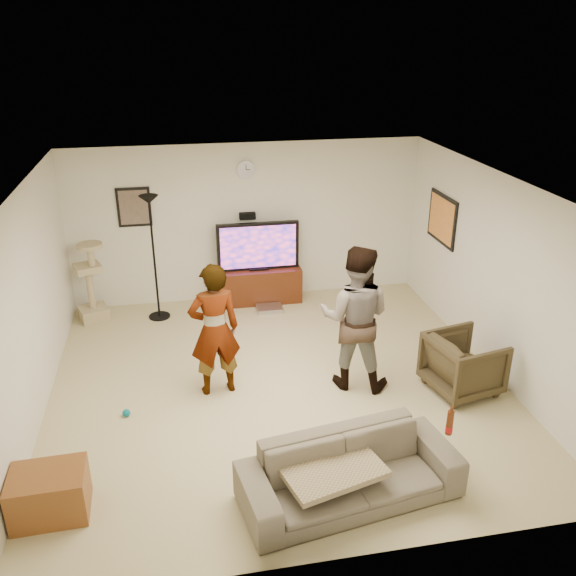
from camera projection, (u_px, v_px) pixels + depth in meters
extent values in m
cube|color=tan|center=(278.00, 385.00, 7.53)|extent=(5.50, 5.50, 0.02)
cube|color=white|center=(277.00, 186.00, 6.53)|extent=(5.50, 5.50, 0.02)
cube|color=silver|center=(247.00, 223.00, 9.51)|extent=(5.50, 0.04, 2.50)
cube|color=silver|center=(340.00, 437.00, 4.55)|extent=(5.50, 0.04, 2.50)
cube|color=silver|center=(28.00, 311.00, 6.55)|extent=(0.04, 5.50, 2.50)
cube|color=silver|center=(495.00, 275.00, 7.51)|extent=(0.04, 5.50, 2.50)
cylinder|color=white|center=(246.00, 169.00, 9.14)|extent=(0.26, 0.04, 0.26)
cube|color=black|center=(247.00, 216.00, 9.40)|extent=(0.25, 0.10, 0.10)
cube|color=brown|center=(134.00, 207.00, 9.06)|extent=(0.42, 0.03, 0.52)
cube|color=orange|center=(442.00, 219.00, 8.85)|extent=(0.03, 0.78, 0.62)
cube|color=#3F1A0B|center=(259.00, 285.00, 9.70)|extent=(1.34, 0.45, 0.56)
cube|color=#B7B7C3|center=(269.00, 309.00, 9.46)|extent=(0.40, 0.30, 0.07)
cube|color=black|center=(258.00, 246.00, 9.43)|extent=(1.28, 0.08, 0.76)
cube|color=#E34669|center=(258.00, 247.00, 9.39)|extent=(1.18, 0.01, 0.67)
cylinder|color=black|center=(154.00, 259.00, 8.89)|extent=(0.32, 0.32, 1.90)
cube|color=tan|center=(89.00, 282.00, 8.95)|extent=(0.50, 0.50, 1.23)
imported|color=#ACABB3|center=(214.00, 330.00, 7.07)|extent=(0.65, 0.47, 1.66)
imported|color=#32568D|center=(355.00, 318.00, 7.20)|extent=(1.08, 0.98, 1.81)
imported|color=#635B4B|center=(350.00, 472.00, 5.60)|extent=(2.14, 1.12, 0.60)
cube|color=tan|center=(329.00, 466.00, 5.52)|extent=(1.05, 0.91, 0.06)
cylinder|color=#5A2710|center=(450.00, 423.00, 5.59)|extent=(0.06, 0.06, 0.25)
imported|color=#3A301D|center=(463.00, 364.00, 7.27)|extent=(0.93, 0.91, 0.72)
cube|color=brown|center=(49.00, 494.00, 5.45)|extent=(0.68, 0.52, 0.44)
sphere|color=#076D82|center=(126.00, 413.00, 6.89)|extent=(0.09, 0.09, 0.09)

